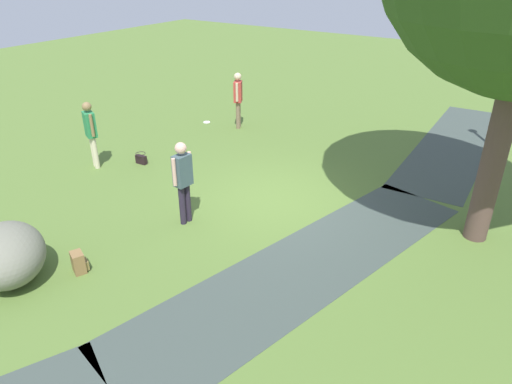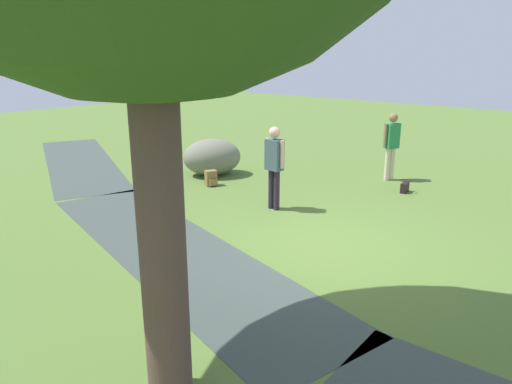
# 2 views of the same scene
# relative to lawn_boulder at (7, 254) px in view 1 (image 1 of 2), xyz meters

# --- Properties ---
(ground_plane) EXTENTS (48.00, 48.00, 0.00)m
(ground_plane) POSITION_rel_lawn_boulder_xyz_m (-5.10, 2.43, -0.51)
(ground_plane) COLOR #547130
(footpath_segment_near) EXTENTS (8.05, 2.14, 0.01)m
(footpath_segment_near) POSITION_rel_lawn_boulder_xyz_m (-11.10, 5.02, -0.50)
(footpath_segment_near) COLOR #3B4641
(footpath_segment_near) RESTS_ON ground
(footpath_segment_mid) EXTENTS (8.22, 3.75, 0.01)m
(footpath_segment_mid) POSITION_rel_lawn_boulder_xyz_m (-3.22, 4.19, -0.50)
(footpath_segment_mid) COLOR #3B4641
(footpath_segment_mid) RESTS_ON ground
(lawn_boulder) EXTENTS (1.92, 2.03, 1.01)m
(lawn_boulder) POSITION_rel_lawn_boulder_xyz_m (0.00, 0.00, 0.00)
(lawn_boulder) COLOR slate
(lawn_boulder) RESTS_ON ground
(woman_with_handbag) EXTENTS (0.37, 0.48, 1.79)m
(woman_with_handbag) POSITION_rel_lawn_boulder_xyz_m (-4.04, -2.67, 0.54)
(woman_with_handbag) COLOR beige
(woman_with_handbag) RESTS_ON ground
(man_near_boulder) EXTENTS (0.47, 0.38, 1.80)m
(man_near_boulder) POSITION_rel_lawn_boulder_xyz_m (-8.75, -1.32, 0.55)
(man_near_boulder) COLOR #80664F
(man_near_boulder) RESTS_ON ground
(passerby_on_path) EXTENTS (0.52, 0.27, 1.82)m
(passerby_on_path) POSITION_rel_lawn_boulder_xyz_m (-3.18, 1.27, 0.56)
(passerby_on_path) COLOR #292032
(passerby_on_path) RESTS_ON ground
(handbag_on_grass) EXTENTS (0.29, 0.33, 0.31)m
(handbag_on_grass) POSITION_rel_lawn_boulder_xyz_m (-4.86, -1.82, -0.37)
(handbag_on_grass) COLOR black
(handbag_on_grass) RESTS_ON ground
(backpack_by_boulder) EXTENTS (0.33, 0.34, 0.40)m
(backpack_by_boulder) POSITION_rel_lawn_boulder_xyz_m (-0.78, 0.82, -0.31)
(backpack_by_boulder) COLOR olive
(backpack_by_boulder) RESTS_ON ground
(frisbee_on_grass) EXTENTS (0.24, 0.24, 0.02)m
(frisbee_on_grass) POSITION_rel_lawn_boulder_xyz_m (-8.57, -2.52, -0.50)
(frisbee_on_grass) COLOR white
(frisbee_on_grass) RESTS_ON ground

